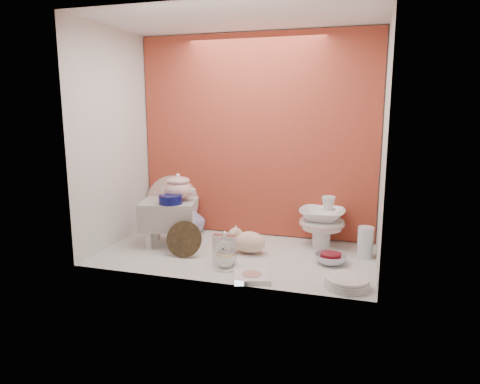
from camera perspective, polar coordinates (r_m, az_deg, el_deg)
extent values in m
plane|color=silver|center=(2.94, -0.49, -8.10)|extent=(1.80, 1.80, 0.00)
cube|color=#AA302A|center=(3.27, 2.12, 7.27)|extent=(1.80, 0.06, 1.50)
cube|color=silver|center=(3.17, -16.34, 6.72)|extent=(0.06, 1.00, 1.50)
cube|color=silver|center=(2.66, 18.41, 5.84)|extent=(0.06, 1.00, 1.50)
cube|color=white|center=(2.83, -0.54, 21.95)|extent=(1.80, 1.00, 0.06)
cylinder|color=#090C4A|center=(3.01, -9.09, -0.97)|extent=(0.18, 0.18, 0.06)
imported|color=white|center=(3.40, -6.40, -3.54)|extent=(0.24, 0.24, 0.22)
cube|color=silver|center=(2.71, -2.03, -7.45)|extent=(0.15, 0.06, 0.21)
ellipsoid|color=beige|center=(2.93, 1.28, -6.55)|extent=(0.33, 0.28, 0.16)
cylinder|color=white|center=(2.69, -1.91, -9.89)|extent=(0.18, 0.18, 0.01)
imported|color=white|center=(2.67, -1.92, -8.86)|extent=(0.15, 0.15, 0.09)
cube|color=white|center=(2.53, 1.56, -11.03)|extent=(0.25, 0.25, 0.03)
cylinder|color=white|center=(2.48, 13.85, -11.42)|extent=(0.28, 0.28, 0.06)
imported|color=silver|center=(2.81, 11.80, -8.59)|extent=(0.24, 0.24, 0.06)
cylinder|color=silver|center=(2.96, 16.11, -6.34)|extent=(0.13, 0.13, 0.20)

